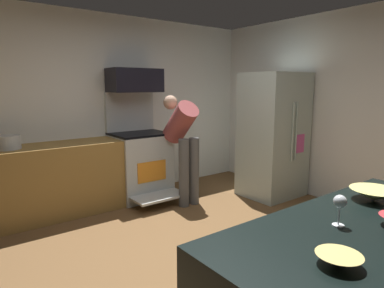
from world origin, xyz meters
name	(u,v)px	position (x,y,z in m)	size (l,w,h in m)	color
ground_plane	(203,261)	(0.00, 0.00, -0.01)	(5.20, 4.80, 0.02)	brown
wall_back	(100,108)	(0.00, 2.34, 1.30)	(5.20, 0.12, 2.60)	silver
wall_right	(353,110)	(2.54, 0.00, 1.30)	(0.12, 4.80, 2.60)	silver
lower_cabinet_run	(44,182)	(-0.90, 1.98, 0.45)	(2.40, 0.60, 0.90)	olive
oven_range	(140,163)	(0.42, 1.97, 0.51)	(0.76, 1.01, 1.52)	silver
microwave	(135,80)	(0.42, 2.06, 1.69)	(0.74, 0.38, 0.33)	black
refrigerator	(273,135)	(2.03, 0.89, 0.90)	(0.84, 0.73, 1.79)	#AFBFB5
person_cook	(183,139)	(0.78, 1.41, 0.89)	(0.31, 0.65, 1.48)	#535353
mixing_bowl_large	(374,195)	(0.29, -1.34, 0.94)	(0.30, 0.30, 0.07)	#DBD174
mixing_bowl_prep	(339,260)	(-0.62, -1.62, 0.92)	(0.18, 0.18, 0.05)	#DCC168
wine_glass_mid	(340,203)	(-0.26, -1.42, 1.02)	(0.07, 0.07, 0.16)	silver
stock_pot	(7,142)	(-1.26, 1.98, 0.98)	(0.29, 0.29, 0.16)	#B1B5B6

